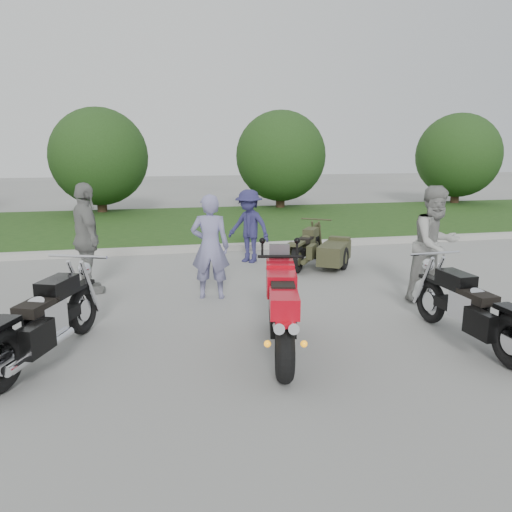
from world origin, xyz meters
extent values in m
plane|color=#969691|center=(0.00, 0.00, 0.00)|extent=(80.00, 80.00, 0.00)
cube|color=#ACAAA2|center=(0.00, 6.00, 0.07)|extent=(60.00, 0.30, 0.15)
cube|color=#395E20|center=(0.00, 10.15, 0.07)|extent=(60.00, 8.00, 0.14)
cylinder|color=#3F2B1C|center=(-3.00, 13.50, 0.60)|extent=(0.36, 0.36, 1.20)
sphere|color=#203914|center=(-3.00, 13.50, 2.20)|extent=(3.60, 3.60, 3.60)
cylinder|color=#3F2B1C|center=(4.00, 13.50, 0.60)|extent=(0.36, 0.36, 1.20)
sphere|color=#203914|center=(4.00, 13.50, 2.20)|extent=(3.60, 3.60, 3.60)
cylinder|color=#3F2B1C|center=(12.00, 13.50, 0.60)|extent=(0.36, 0.36, 1.20)
sphere|color=#203914|center=(12.00, 13.50, 2.20)|extent=(3.60, 3.60, 3.60)
torus|color=black|center=(0.05, -1.28, 0.33)|extent=(0.34, 0.69, 0.66)
torus|color=black|center=(0.39, 0.24, 0.32)|extent=(0.27, 0.66, 0.64)
cube|color=black|center=(0.21, -0.57, 0.59)|extent=(0.50, 1.01, 0.37)
cube|color=red|center=(0.26, -0.33, 0.88)|extent=(0.48, 0.65, 0.28)
cube|color=red|center=(0.10, -1.04, 0.84)|extent=(0.44, 0.65, 0.24)
cube|color=black|center=(0.18, -0.71, 0.92)|extent=(0.35, 0.43, 0.11)
cube|color=red|center=(0.35, 0.05, 0.84)|extent=(0.45, 0.50, 0.43)
cylinder|color=silver|center=(-0.03, -1.32, 0.66)|extent=(0.22, 0.51, 0.23)
cylinder|color=silver|center=(0.11, -1.35, 0.66)|extent=(0.22, 0.51, 0.23)
torus|color=black|center=(-2.28, 0.75, 0.34)|extent=(0.37, 0.67, 0.67)
cube|color=black|center=(-2.61, -0.06, 0.44)|extent=(0.69, 1.26, 0.15)
cube|color=silver|center=(-2.61, -0.06, 0.53)|extent=(0.47, 0.56, 0.37)
cube|color=black|center=(-2.49, 0.23, 0.82)|extent=(0.49, 0.65, 0.23)
cube|color=black|center=(-2.67, -0.20, 0.72)|extent=(0.47, 0.60, 0.13)
cylinder|color=silver|center=(-2.57, -0.47, 0.29)|extent=(0.53, 1.11, 0.11)
torus|color=black|center=(2.67, 0.12, 0.32)|extent=(0.15, 0.65, 0.64)
cube|color=black|center=(2.71, -0.71, 0.42)|extent=(0.27, 1.21, 0.14)
cube|color=silver|center=(2.71, -0.71, 0.50)|extent=(0.32, 0.46, 0.35)
cube|color=black|center=(2.69, -0.41, 0.78)|extent=(0.30, 0.56, 0.22)
cube|color=black|center=(2.71, -0.86, 0.68)|extent=(0.30, 0.51, 0.12)
cylinder|color=silver|center=(2.90, -1.05, 0.28)|extent=(0.15, 1.11, 0.10)
torus|color=black|center=(1.62, 3.36, 0.30)|extent=(0.46, 0.58, 0.60)
torus|color=black|center=(2.44, 4.58, 0.28)|extent=(0.41, 0.53, 0.57)
cube|color=black|center=(2.03, 3.97, 0.37)|extent=(0.76, 0.99, 0.12)
cube|color=#373820|center=(2.03, 3.97, 0.44)|extent=(0.44, 0.48, 0.31)
cube|color=#373820|center=(2.18, 4.19, 0.69)|extent=(0.48, 0.54, 0.20)
cube|color=black|center=(1.96, 3.86, 0.60)|extent=(0.45, 0.51, 0.11)
cube|color=#373820|center=(1.62, 3.36, 0.62)|extent=(0.43, 0.51, 0.05)
cylinder|color=#373820|center=(1.99, 3.62, 0.25)|extent=(0.62, 0.86, 0.09)
cube|color=#373820|center=(2.50, 3.55, 0.35)|extent=(1.05, 1.23, 0.40)
torus|color=black|center=(2.68, 3.43, 0.25)|extent=(0.37, 0.47, 0.50)
imported|color=#7E7DAA|center=(-0.33, 2.05, 0.90)|extent=(0.74, 0.57, 1.79)
imported|color=gray|center=(3.30, 1.10, 0.97)|extent=(1.06, 0.90, 1.93)
imported|color=navy|center=(0.86, 4.60, 0.82)|extent=(1.17, 1.18, 1.63)
imported|color=gray|center=(-2.40, 2.82, 0.98)|extent=(0.84, 1.24, 1.96)
camera|label=1|loc=(-1.35, -6.20, 2.54)|focal=35.00mm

